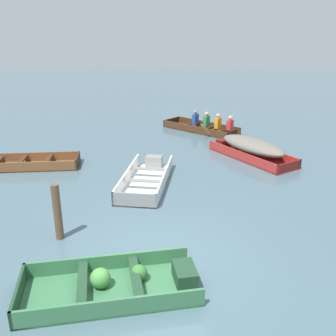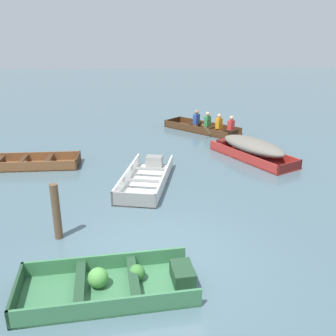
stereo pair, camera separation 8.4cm
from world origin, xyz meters
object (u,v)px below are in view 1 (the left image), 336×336
dinghy_green_foreground (118,284)px  skiff_red_mid_moored (252,147)px  skiff_white_near_moored (147,178)px  rowboat_dark_varnish_with_crew (205,127)px  skiff_wooden_brown_far_moored (31,164)px  mooring_post (57,212)px

dinghy_green_foreground → skiff_red_mid_moored: 7.98m
skiff_white_near_moored → rowboat_dark_varnish_with_crew: size_ratio=1.03×
skiff_white_near_moored → skiff_wooden_brown_far_moored: bearing=157.0°
rowboat_dark_varnish_with_crew → mooring_post: mooring_post is taller
skiff_red_mid_moored → mooring_post: mooring_post is taller
mooring_post → skiff_red_mid_moored: bearing=42.0°
dinghy_green_foreground → skiff_wooden_brown_far_moored: size_ratio=1.10×
skiff_white_near_moored → skiff_wooden_brown_far_moored: 4.03m
skiff_white_near_moored → mooring_post: (-1.89, -3.02, 0.48)m
skiff_white_near_moored → mooring_post: 3.60m
skiff_white_near_moored → rowboat_dark_varnish_with_crew: bearing=64.9°
dinghy_green_foreground → rowboat_dark_varnish_with_crew: 10.99m
skiff_red_mid_moored → rowboat_dark_varnish_with_crew: rowboat_dark_varnish_with_crew is taller
skiff_red_mid_moored → skiff_wooden_brown_far_moored: skiff_red_mid_moored is taller
dinghy_green_foreground → rowboat_dark_varnish_with_crew: bearing=72.9°
mooring_post → skiff_wooden_brown_far_moored: bearing=111.5°
dinghy_green_foreground → rowboat_dark_varnish_with_crew: rowboat_dark_varnish_with_crew is taller
dinghy_green_foreground → skiff_red_mid_moored: (4.21, 6.78, 0.27)m
mooring_post → dinghy_green_foreground: bearing=-53.8°
skiff_white_near_moored → skiff_red_mid_moored: (3.63, 1.96, 0.26)m
skiff_wooden_brown_far_moored → rowboat_dark_varnish_with_crew: bearing=32.8°
skiff_white_near_moored → dinghy_green_foreground: bearing=-96.9°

